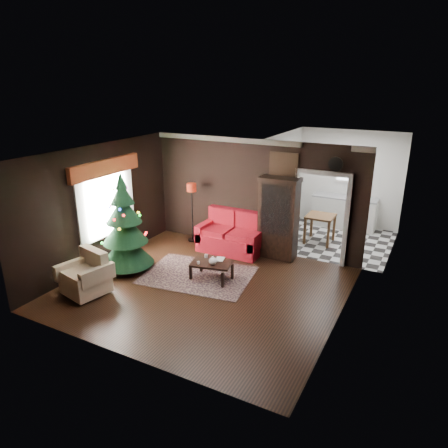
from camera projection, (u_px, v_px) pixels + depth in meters
The scene contains 26 objects.
floor at pixel (204, 288), 8.63m from camera, with size 5.50×5.50×0.00m, color black.
ceiling at pixel (201, 155), 7.70m from camera, with size 5.50×5.50×0.00m, color white.
wall_back at pixel (254, 196), 10.25m from camera, with size 5.50×5.50×0.00m, color black.
wall_front at pixel (116, 276), 6.08m from camera, with size 5.50×5.50×0.00m, color black.
wall_left at pixel (99, 206), 9.38m from camera, with size 5.50×5.50×0.00m, color black.
wall_right at pixel (343, 251), 6.96m from camera, with size 5.50×5.50×0.00m, color black.
doorway at pixel (320, 219), 9.62m from camera, with size 1.10×0.10×2.10m, color white, non-canonical shape.
left_window at pixel (106, 202), 9.51m from camera, with size 0.05×1.60×1.40m, color white.
valance at pixel (105, 168), 9.21m from camera, with size 0.12×2.10×0.35m, color maroon.
kitchen_floor at pixel (332, 240), 11.22m from camera, with size 3.00×3.00×0.00m, color silver.
kitchen_window at pixel (350, 169), 11.86m from camera, with size 0.70×0.06×0.70m, color white.
rug at pixel (198, 275), 9.21m from camera, with size 2.34×1.70×0.01m, color #644856.
loveseat at pixel (231, 232), 10.35m from camera, with size 1.70×0.90×1.00m, color #950D07, non-canonical shape.
curio_cabinet at pixel (278, 220), 9.88m from camera, with size 0.90×0.45×1.90m, color black, non-canonical shape.
floor_lamp at pixel (192, 213), 10.82m from camera, with size 0.26×0.26×1.56m, color black, non-canonical shape.
christmas_tree at pixel (125, 226), 9.18m from camera, with size 1.20×1.20×2.29m, color black, non-canonical shape.
armchair at pixel (85, 273), 8.27m from camera, with size 0.81×0.81×0.83m, color tan, non-canonical shape.
coffee_table at pixel (211, 271), 8.96m from camera, with size 0.86×0.51×0.39m, color black, non-canonical shape.
teapot at pixel (213, 261), 8.77m from camera, with size 0.19×0.19×0.18m, color white, non-canonical shape.
cup_a at pixel (206, 256), 9.16m from camera, with size 0.08×0.08×0.07m, color silver.
cup_b at pixel (198, 263), 8.83m from camera, with size 0.06×0.06×0.06m, color silver.
book at pixel (216, 254), 9.03m from camera, with size 0.18×0.02×0.25m, color tan.
wall_clock at pixel (336, 164), 9.03m from camera, with size 0.32×0.32×0.06m, color white.
painting at pixel (284, 165), 9.60m from camera, with size 0.62×0.05×0.52m, color #C07B3F.
kitchen_counter at pixel (344, 212), 12.07m from camera, with size 1.80×0.60×0.90m, color silver.
kitchen_table at pixel (320, 229), 10.98m from camera, with size 0.70×0.70×0.75m, color brown, non-canonical shape.
Camera 1 is at (3.97, -6.61, 4.14)m, focal length 33.14 mm.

